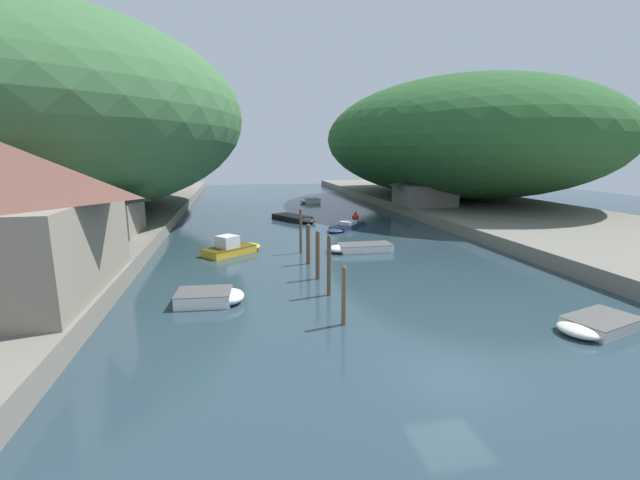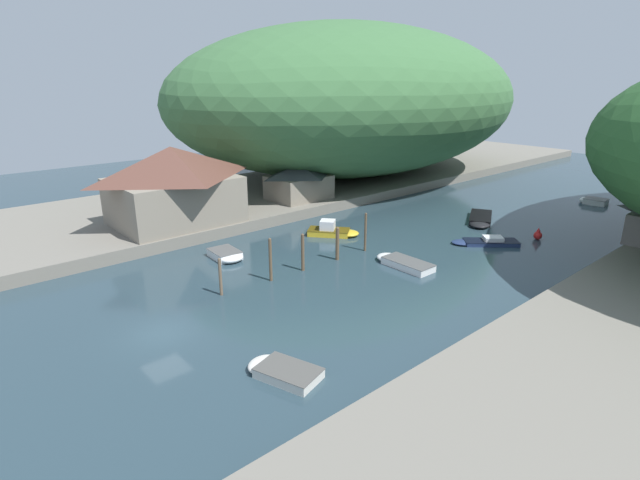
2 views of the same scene
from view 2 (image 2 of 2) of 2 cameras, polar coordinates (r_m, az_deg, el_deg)
water_surface at (r=51.08m, az=14.55°, el=0.61°), size 130.00×130.00×0.00m
left_bank at (r=67.27m, az=-2.98°, el=5.92°), size 22.00×120.00×1.13m
hillside_left at (r=74.29m, az=3.60°, el=15.67°), size 39.63×55.48×20.89m
waterfront_building at (r=50.65m, az=-16.42°, el=6.17°), size 9.43×12.11×7.48m
boathouse_shed at (r=58.72m, az=-2.44°, el=6.79°), size 5.67×7.13×4.16m
boat_mid_channel at (r=49.14m, az=1.54°, el=1.05°), size 5.14×4.68×1.50m
boat_moored_right at (r=27.25m, az=-4.50°, el=-14.64°), size 4.47×3.13×0.55m
boat_navy_launch at (r=41.93m, az=9.33°, el=-2.52°), size 5.33×2.03×0.60m
boat_near_quay at (r=43.55m, az=-10.58°, el=-1.73°), size 3.66×2.32×0.68m
boat_far_upstream at (r=56.16m, az=17.85°, el=2.23°), size 5.06×6.72×0.60m
boat_far_right_bank at (r=49.01m, az=18.29°, el=-0.20°), size 5.47×5.73×0.76m
boat_open_rowboat at (r=69.91m, az=28.69°, el=3.95°), size 3.27×2.41×0.69m
mooring_post_nearest at (r=36.27m, az=-11.32°, el=-4.12°), size 0.22×0.22×2.83m
mooring_post_second at (r=38.08m, az=-5.69°, el=-2.24°), size 0.24×0.24×3.46m
mooring_post_middle at (r=39.96m, az=-1.99°, el=-1.39°), size 0.27×0.27×3.13m
mooring_post_fourth at (r=42.31m, az=2.00°, el=-0.40°), size 0.31×0.31×2.92m
mooring_post_farthest at (r=44.54m, az=5.21°, el=0.93°), size 0.21×0.21×3.54m
channel_buoy_near at (r=52.20m, az=23.64°, el=0.54°), size 0.80×0.80×1.19m
person_on_quay at (r=46.59m, az=-17.87°, el=1.31°), size 0.34×0.43×1.69m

